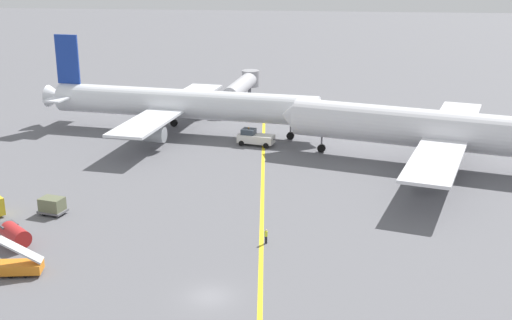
% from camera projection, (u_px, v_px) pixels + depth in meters
% --- Properties ---
extents(ground_plane, '(600.00, 600.00, 0.00)m').
position_uv_depth(ground_plane, '(210.00, 297.00, 63.09)').
color(ground_plane, slate).
extents(taxiway_stripe, '(12.39, 119.46, 0.01)m').
position_uv_depth(taxiway_stripe, '(261.00, 253.00, 72.13)').
color(taxiway_stripe, yellow).
rests_on(taxiway_stripe, ground).
extents(airliner_at_gate_left, '(53.51, 41.49, 16.68)m').
position_uv_depth(airliner_at_gate_left, '(181.00, 104.00, 117.82)').
color(airliner_at_gate_left, white).
rests_on(airliner_at_gate_left, ground).
extents(airliner_being_pushed, '(48.05, 46.47, 15.84)m').
position_uv_depth(airliner_being_pushed, '(435.00, 130.00, 99.71)').
color(airliner_being_pushed, silver).
rests_on(airliner_being_pushed, ground).
extents(pushback_tug, '(9.27, 3.88, 3.00)m').
position_uv_depth(pushback_tug, '(255.00, 138.00, 111.19)').
color(pushback_tug, white).
rests_on(pushback_tug, ground).
extents(gse_fuel_bowser_stubby, '(4.93, 4.63, 2.40)m').
position_uv_depth(gse_fuel_bowser_stubby, '(14.00, 234.00, 73.67)').
color(gse_fuel_bowser_stubby, red).
rests_on(gse_fuel_bowser_stubby, ground).
extents(gse_stair_truck_yellow, '(4.87, 2.76, 4.06)m').
position_uv_depth(gse_stair_truck_yellow, '(20.00, 265.00, 67.06)').
color(gse_stair_truck_yellow, orange).
rests_on(gse_stair_truck_yellow, ground).
extents(gse_container_dolly_flat, '(3.61, 2.87, 2.15)m').
position_uv_depth(gse_container_dolly_flat, '(52.00, 205.00, 82.25)').
color(gse_container_dolly_flat, slate).
rests_on(gse_container_dolly_flat, ground).
extents(ground_crew_marshaller_foreground, '(0.36, 0.36, 1.73)m').
position_uv_depth(ground_crew_marshaller_foreground, '(266.00, 236.00, 74.17)').
color(ground_crew_marshaller_foreground, black).
rests_on(ground_crew_marshaller_foreground, ground).
extents(jet_bridge, '(5.38, 20.48, 5.88)m').
position_uv_depth(jet_bridge, '(243.00, 85.00, 139.69)').
color(jet_bridge, '#B7B7BC').
rests_on(jet_bridge, ground).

